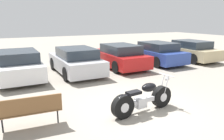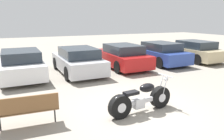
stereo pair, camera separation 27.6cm
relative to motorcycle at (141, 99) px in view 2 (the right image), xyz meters
The scene contains 8 objects.
ground_plane 0.48m from the motorcycle, 59.32° to the left, with size 60.00×60.00×0.00m, color gray.
motorcycle is the anchor object (origin of this frame).
parked_car_white 6.58m from the motorcycle, 116.55° to the left, with size 1.92×4.21×1.34m.
parked_car_silver 5.60m from the motorcycle, 92.54° to the left, with size 1.92×4.21×1.34m.
parked_car_red 6.34m from the motorcycle, 67.31° to the left, with size 1.92×4.21×1.34m.
parked_car_blue 7.81m from the motorcycle, 48.85° to the left, with size 1.92×4.21×1.34m.
parked_car_champagne 9.68m from the motorcycle, 35.96° to the left, with size 1.92×4.21×1.34m.
park_bench 3.16m from the motorcycle, behind, with size 1.58×0.51×0.89m.
Camera 2 is at (-3.51, -5.37, 2.77)m, focal length 35.00 mm.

